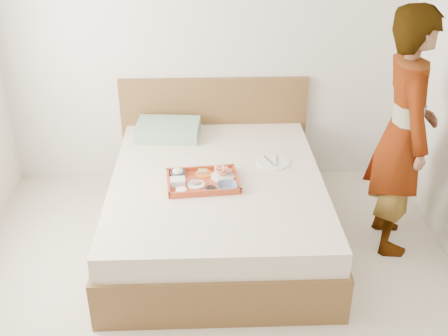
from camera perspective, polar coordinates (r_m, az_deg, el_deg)
name	(u,v)px	position (r m, az deg, el deg)	size (l,w,h in m)	color
ground	(213,328)	(3.51, -1.21, -16.58)	(3.50, 4.00, 0.01)	beige
wall_back	(207,37)	(4.63, -1.85, 13.64)	(3.50, 0.01, 2.60)	silver
bed	(217,206)	(4.13, -0.75, -4.05)	(1.65, 2.00, 0.53)	brown
headboard	(214,129)	(4.88, -1.06, 4.16)	(1.65, 0.06, 0.95)	brown
pillow	(168,130)	(4.60, -5.94, 4.05)	(0.52, 0.36, 0.13)	gray
tray	(203,181)	(3.88, -2.26, -1.37)	(0.51, 0.37, 0.05)	#AB3D19
prawn_plate	(223,176)	(3.95, -0.12, -0.87)	(0.18, 0.18, 0.01)	white
navy_bowl_big	(227,186)	(3.80, 0.36, -1.96)	(0.14, 0.14, 0.04)	#1C2E4D
sauce_dish	(211,189)	(3.77, -1.43, -2.27)	(0.07, 0.07, 0.03)	black
meat_plate	(196,184)	(3.85, -2.96, -1.75)	(0.13, 0.13, 0.01)	white
bread_plate	(204,173)	(3.99, -2.15, -0.58)	(0.12, 0.12, 0.01)	orange
salad_bowl	(178,174)	(3.97, -4.89, -0.60)	(0.11, 0.11, 0.04)	#1C2E4D
plastic_tub	(178,182)	(3.86, -4.92, -1.46)	(0.11, 0.09, 0.05)	silver
cheese_round	(181,191)	(3.77, -4.54, -2.42)	(0.07, 0.07, 0.03)	white
dinner_plate	(273,162)	(4.19, 5.21, 0.64)	(0.26, 0.26, 0.01)	white
person	(403,134)	(3.98, 18.43, 3.43)	(0.66, 0.43, 1.80)	silver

